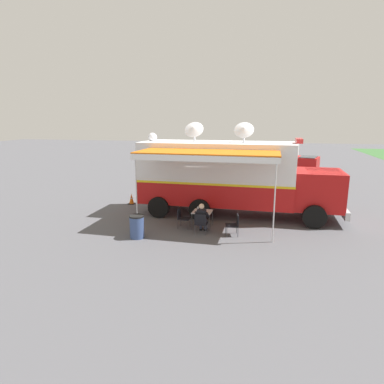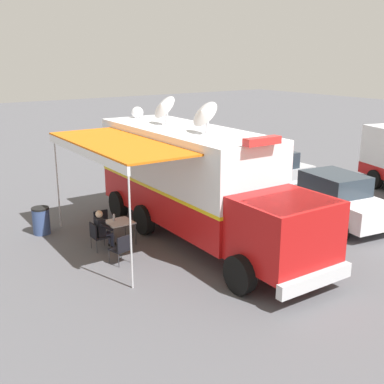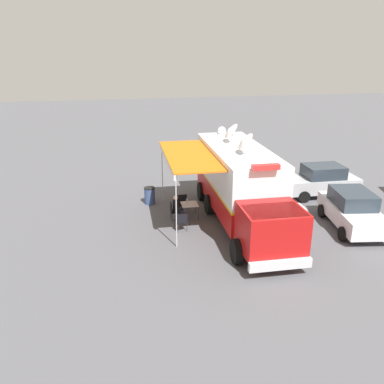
% 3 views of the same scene
% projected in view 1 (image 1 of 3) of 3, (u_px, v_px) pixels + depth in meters
% --- Properties ---
extents(ground_plane, '(100.00, 100.00, 0.00)m').
position_uv_depth(ground_plane, '(216.00, 213.00, 16.46)').
color(ground_plane, '#515156').
extents(lot_stripe, '(0.25, 4.80, 0.01)m').
position_uv_depth(lot_stripe, '(189.00, 194.00, 20.64)').
color(lot_stripe, silver).
rests_on(lot_stripe, ground).
extents(command_truck, '(5.01, 9.55, 4.53)m').
position_uv_depth(command_truck, '(232.00, 175.00, 15.83)').
color(command_truck, '#B71414').
rests_on(command_truck, ground).
extents(folding_table, '(0.82, 0.82, 0.73)m').
position_uv_depth(folding_table, '(202.00, 213.00, 14.17)').
color(folding_table, silver).
rests_on(folding_table, ground).
extents(water_bottle, '(0.07, 0.07, 0.22)m').
position_uv_depth(water_bottle, '(198.00, 209.00, 14.08)').
color(water_bottle, silver).
rests_on(water_bottle, folding_table).
extents(folding_chair_at_table, '(0.49, 0.49, 0.87)m').
position_uv_depth(folding_chair_at_table, '(201.00, 222.00, 13.43)').
color(folding_chair_at_table, black).
rests_on(folding_chair_at_table, ground).
extents(folding_chair_beside_table, '(0.49, 0.49, 0.87)m').
position_uv_depth(folding_chair_beside_table, '(182.00, 216.00, 14.20)').
color(folding_chair_beside_table, black).
rests_on(folding_chair_beside_table, ground).
extents(folding_chair_spare_by_truck, '(0.57, 0.57, 0.87)m').
position_uv_depth(folding_chair_spare_by_truck, '(234.00, 223.00, 13.30)').
color(folding_chair_spare_by_truck, black).
rests_on(folding_chair_spare_by_truck, ground).
extents(seated_responder, '(0.67, 0.56, 1.25)m').
position_uv_depth(seated_responder, '(202.00, 217.00, 13.58)').
color(seated_responder, black).
rests_on(seated_responder, ground).
extents(trash_bin, '(0.57, 0.57, 0.91)m').
position_uv_depth(trash_bin, '(137.00, 227.00, 13.03)').
color(trash_bin, '#384C7F').
rests_on(trash_bin, ground).
extents(traffic_cone, '(0.36, 0.36, 0.58)m').
position_uv_depth(traffic_cone, '(132.00, 199.00, 18.24)').
color(traffic_cone, black).
rests_on(traffic_cone, ground).
extents(support_truck, '(3.82, 7.10, 2.70)m').
position_uv_depth(support_truck, '(268.00, 161.00, 25.64)').
color(support_truck, white).
rests_on(support_truck, ground).
extents(car_behind_truck, '(4.25, 2.12, 1.76)m').
position_uv_depth(car_behind_truck, '(199.00, 176.00, 21.96)').
color(car_behind_truck, '#B2B5BA').
rests_on(car_behind_truck, ground).
extents(car_far_corner, '(2.52, 4.43, 1.76)m').
position_uv_depth(car_far_corner, '(264.00, 180.00, 20.43)').
color(car_far_corner, silver).
rests_on(car_far_corner, ground).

